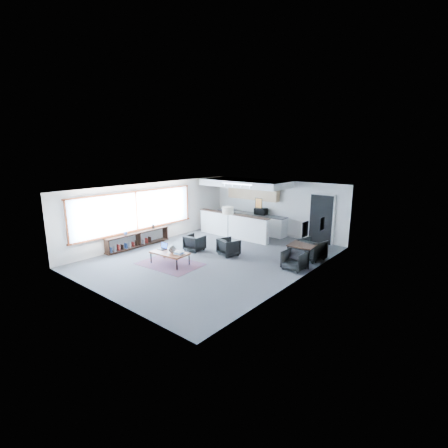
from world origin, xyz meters
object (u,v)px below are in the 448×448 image
Objects in this scene: laptop at (163,247)px; microwave at (261,211)px; ceramic_pot at (172,249)px; floor_lamp at (228,212)px; armchair_right at (229,246)px; dining_chair_far at (312,250)px; book_stack at (179,253)px; dining_table at (303,246)px; coffee_table at (170,253)px; dining_chair_near at (294,261)px; armchair_left at (195,242)px.

microwave reaches higher than laptop.
ceramic_pot is 3.27m from floor_lamp.
armchair_right is 0.99× the size of dining_chair_far.
laptop reaches higher than book_stack.
dining_chair_far is (0.06, 0.67, -0.30)m from dining_table.
dining_chair_far is (3.23, 3.62, -0.13)m from book_stack.
dining_chair_far is (2.69, 1.54, 0.00)m from armchair_right.
armchair_right is 0.77× the size of dining_table.
dining_table reaches higher than armchair_right.
armchair_right is at bearing 61.37° from coffee_table.
armchair_right reaches higher than dining_chair_near.
dining_table reaches higher than dining_chair_near.
coffee_table is at bearing -162.20° from ceramic_pot.
laptop is 0.19× the size of floor_lamp.
dining_chair_near is 1.33m from dining_chair_far.
coffee_table is 4.69m from dining_table.
ceramic_pot is 0.28× the size of dining_table.
floor_lamp is (0.07, 3.18, 1.03)m from coffee_table.
laptop is 0.34× the size of dining_table.
armchair_left is at bearing 117.92° from book_stack.
floor_lamp is at bearing 176.92° from dining_table.
coffee_table is 0.50m from laptop.
floor_lamp reaches higher than dining_table.
armchair_right is 1.75m from floor_lamp.
coffee_table is 1.95× the size of dining_chair_far.
armchair_left is 1.91m from floor_lamp.
floor_lamp is (-0.89, 1.05, 1.08)m from armchair_right.
floor_lamp reaches higher than armchair_right.
dining_table is 1.62× the size of microwave.
armchair_left is 1.22× the size of microwave.
armchair_left is 1.15× the size of dining_chair_near.
ceramic_pot reaches higher than dining_chair_near.
ceramic_pot is 5.10m from dining_chair_far.
coffee_table is 1.51× the size of dining_table.
dining_table reaches higher than laptop.
coffee_table is 3.35m from floor_lamp.
book_stack is 2.15m from armchair_right.
dining_table reaches higher than armchair_left.
armchair_left reaches higher than coffee_table.
book_stack is (0.43, 0.05, 0.08)m from coffee_table.
armchair_left is at bearing 107.81° from ceramic_pot.
coffee_table is at bearing -14.16° from laptop.
ceramic_pot is at bearing -89.72° from floor_lamp.
microwave is (-3.55, 2.73, 0.46)m from dining_table.
ceramic_pot is at bearing 58.73° from dining_chair_far.
book_stack is 0.37× the size of dining_table.
laptop is 4.69m from dining_chair_near.
dining_table is 1.52× the size of dining_chair_near.
armchair_right reaches higher than armchair_left.
laptop is 0.56× the size of microwave.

